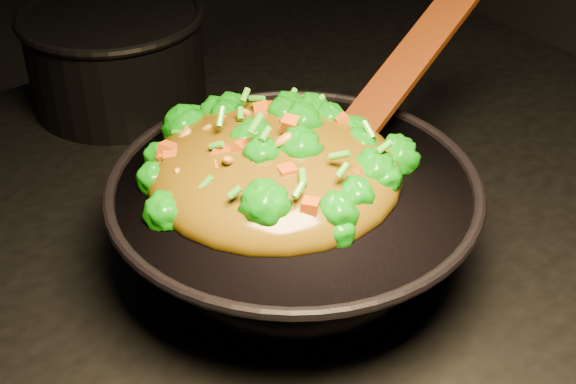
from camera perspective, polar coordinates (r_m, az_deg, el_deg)
wok at (r=0.83m, az=0.41°, el=-2.36°), size 0.47×0.47×0.10m
stir_fry at (r=0.79m, az=-1.01°, el=3.84°), size 0.28×0.28×0.09m
spatula at (r=0.90m, az=7.71°, el=8.03°), size 0.28×0.12×0.12m
back_pot at (r=1.15m, az=-12.12°, el=9.37°), size 0.31×0.31×0.14m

